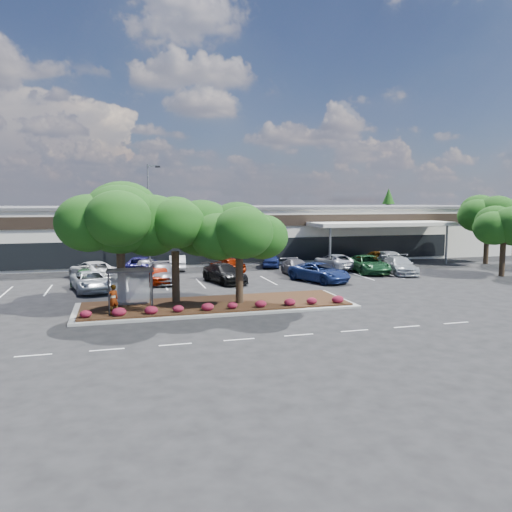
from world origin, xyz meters
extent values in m
plane|color=black|center=(0.00, 0.00, 0.00)|extent=(160.00, 160.00, 0.00)
cube|color=silver|center=(0.00, 34.00, 3.00)|extent=(80.00, 20.00, 6.00)
cube|color=#515154|center=(0.00, 34.00, 6.10)|extent=(80.40, 20.40, 0.30)
cube|color=black|center=(0.00, 23.95, 4.80)|extent=(80.00, 0.25, 1.20)
cube|color=black|center=(0.00, 23.95, 1.60)|extent=(60.00, 0.18, 2.60)
cube|color=red|center=(-6.00, 23.88, 4.80)|extent=(6.00, 0.12, 1.00)
cube|color=silver|center=(20.00, 21.50, 4.40)|extent=(16.00, 5.00, 0.40)
cylinder|color=slate|center=(13.00, 19.50, 2.10)|extent=(0.24, 0.24, 4.20)
cylinder|color=slate|center=(27.00, 19.50, 2.10)|extent=(0.24, 0.24, 4.20)
cube|color=gray|center=(-2.00, 4.00, 0.07)|extent=(18.00, 6.00, 0.15)
cube|color=#3E2112|center=(-2.00, 4.00, 0.20)|extent=(17.20, 5.20, 0.12)
cube|color=silver|center=(-12.00, -4.00, 0.01)|extent=(1.60, 0.12, 0.01)
cube|color=silver|center=(-8.80, -4.00, 0.01)|extent=(1.60, 0.12, 0.01)
cube|color=silver|center=(-5.60, -4.00, 0.01)|extent=(1.60, 0.12, 0.01)
cube|color=silver|center=(-2.40, -4.00, 0.01)|extent=(1.60, 0.12, 0.01)
cube|color=silver|center=(0.80, -4.00, 0.01)|extent=(1.60, 0.12, 0.01)
cube|color=silver|center=(4.00, -4.00, 0.01)|extent=(1.60, 0.12, 0.01)
cube|color=silver|center=(7.20, -4.00, 0.01)|extent=(1.60, 0.12, 0.01)
cube|color=silver|center=(10.40, -4.00, 0.01)|extent=(1.60, 0.12, 0.01)
cube|color=silver|center=(-16.50, 13.50, 0.01)|extent=(0.12, 5.00, 0.01)
cube|color=silver|center=(-13.50, 13.50, 0.01)|extent=(0.12, 5.00, 0.01)
cube|color=silver|center=(-10.50, 13.50, 0.01)|extent=(0.12, 5.00, 0.01)
cube|color=silver|center=(-7.50, 13.50, 0.01)|extent=(0.12, 5.00, 0.01)
cube|color=silver|center=(-4.50, 13.50, 0.01)|extent=(0.12, 5.00, 0.01)
cube|color=silver|center=(-1.50, 13.50, 0.01)|extent=(0.12, 5.00, 0.01)
cube|color=silver|center=(1.50, 13.50, 0.01)|extent=(0.12, 5.00, 0.01)
cube|color=silver|center=(4.50, 13.50, 0.01)|extent=(0.12, 5.00, 0.01)
cube|color=silver|center=(7.50, 13.50, 0.01)|extent=(0.12, 5.00, 0.01)
cube|color=silver|center=(10.50, 13.50, 0.01)|extent=(0.12, 5.00, 0.01)
cube|color=silver|center=(13.50, 13.50, 0.01)|extent=(0.12, 5.00, 0.01)
cube|color=silver|center=(16.50, 13.50, 0.01)|extent=(0.12, 5.00, 0.01)
cylinder|color=black|center=(-8.75, 3.45, 1.51)|extent=(0.08, 0.08, 2.50)
cylinder|color=black|center=(-6.25, 3.45, 1.51)|extent=(0.08, 0.08, 2.50)
cylinder|color=black|center=(-8.75, 2.15, 1.51)|extent=(0.08, 0.08, 2.50)
cylinder|color=black|center=(-6.25, 2.15, 1.51)|extent=(0.08, 0.08, 2.50)
cube|color=black|center=(-7.50, 2.80, 2.80)|extent=(2.75, 1.55, 0.10)
cube|color=silver|center=(-7.50, 3.45, 1.63)|extent=(2.30, 0.03, 2.00)
cube|color=black|center=(-7.50, 3.05, 0.71)|extent=(2.00, 0.35, 0.06)
cone|color=#163B0F|center=(34.00, 44.00, 4.50)|extent=(3.96, 3.96, 9.00)
imported|color=#594C47|center=(-8.52, 2.45, 1.15)|extent=(0.77, 0.64, 1.79)
cube|color=gray|center=(-5.21, 20.98, 0.20)|extent=(0.50, 0.50, 0.40)
cylinder|color=slate|center=(-5.21, 20.98, 5.39)|extent=(0.14, 0.14, 9.98)
cube|color=slate|center=(-4.76, 20.97, 10.23)|extent=(0.91, 0.25, 0.14)
cube|color=black|center=(-4.26, 20.95, 10.16)|extent=(0.46, 0.32, 0.18)
imported|color=#184A20|center=(-10.81, 15.22, 0.70)|extent=(2.36, 4.35, 1.40)
imported|color=#B3BAC0|center=(-10.24, 12.25, 0.76)|extent=(3.65, 5.89, 1.52)
imported|color=slate|center=(-4.52, 14.83, 0.80)|extent=(2.45, 5.61, 1.60)
imported|color=#971C05|center=(-4.82, 14.28, 0.75)|extent=(2.01, 4.47, 1.49)
imported|color=black|center=(0.55, 13.40, 0.79)|extent=(3.58, 5.83, 1.58)
imported|color=navy|center=(8.56, 11.72, 0.81)|extent=(4.74, 6.39, 1.61)
imported|color=#5A5A61|center=(7.91, 15.60, 0.73)|extent=(2.21, 5.11, 1.46)
imported|color=#194724|center=(15.12, 15.27, 0.84)|extent=(3.39, 6.31, 1.68)
imported|color=#A1A8AD|center=(17.75, 13.88, 0.80)|extent=(3.33, 5.83, 1.59)
imported|color=silver|center=(-10.34, 17.93, 0.84)|extent=(4.90, 6.66, 1.68)
imported|color=#141256|center=(-6.10, 20.87, 0.81)|extent=(3.96, 6.30, 1.62)
imported|color=#5B5C63|center=(-5.60, 19.93, 0.81)|extent=(2.67, 5.00, 1.62)
imported|color=white|center=(-2.41, 22.36, 0.75)|extent=(2.01, 4.68, 1.50)
imported|color=#7A1701|center=(1.98, 18.92, 0.78)|extent=(3.18, 4.94, 1.57)
imported|color=navy|center=(7.31, 21.70, 0.72)|extent=(3.03, 4.57, 1.45)
imported|color=silver|center=(13.11, 18.55, 0.78)|extent=(3.16, 5.83, 1.55)
imported|color=#A8ADB4|center=(19.12, 18.89, 0.85)|extent=(2.84, 6.03, 1.70)
imported|color=brown|center=(18.55, 19.77, 0.85)|extent=(3.53, 5.39, 1.71)
camera|label=1|loc=(-8.17, -27.83, 6.99)|focal=35.00mm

